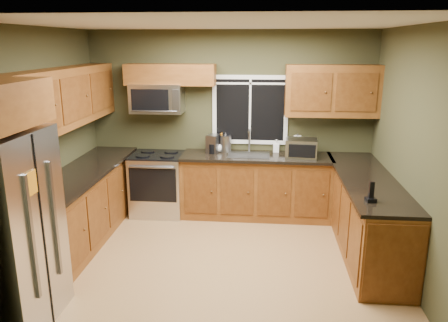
% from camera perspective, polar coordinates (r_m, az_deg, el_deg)
% --- Properties ---
extents(floor, '(4.20, 4.20, 0.00)m').
position_cam_1_polar(floor, '(5.31, -0.92, -13.06)').
color(floor, '#9F7446').
rests_on(floor, ground).
extents(ceiling, '(4.20, 4.20, 0.00)m').
position_cam_1_polar(ceiling, '(4.68, -1.07, 17.48)').
color(ceiling, white).
rests_on(ceiling, back_wall).
extents(back_wall, '(4.20, 0.00, 4.20)m').
position_cam_1_polar(back_wall, '(6.57, 0.78, 5.00)').
color(back_wall, '#37371F').
rests_on(back_wall, ground).
extents(front_wall, '(4.20, 0.00, 4.20)m').
position_cam_1_polar(front_wall, '(3.12, -4.73, -6.77)').
color(front_wall, '#37371F').
rests_on(front_wall, ground).
extents(left_wall, '(0.00, 3.60, 3.60)m').
position_cam_1_polar(left_wall, '(5.46, -23.45, 1.63)').
color(left_wall, '#37371F').
rests_on(left_wall, ground).
extents(right_wall, '(0.00, 3.60, 3.60)m').
position_cam_1_polar(right_wall, '(5.04, 23.47, 0.57)').
color(right_wall, '#37371F').
rests_on(right_wall, ground).
extents(window, '(1.12, 0.03, 1.02)m').
position_cam_1_polar(window, '(6.50, 3.42, 6.68)').
color(window, white).
rests_on(window, back_wall).
extents(base_cabinets_left, '(0.60, 2.65, 0.90)m').
position_cam_1_polar(base_cabinets_left, '(5.99, -17.87, -5.71)').
color(base_cabinets_left, brown).
rests_on(base_cabinets_left, ground).
extents(countertop_left, '(0.65, 2.65, 0.04)m').
position_cam_1_polar(countertop_left, '(5.84, -18.02, -1.41)').
color(countertop_left, black).
rests_on(countertop_left, base_cabinets_left).
extents(base_cabinets_back, '(2.17, 0.60, 0.90)m').
position_cam_1_polar(base_cabinets_back, '(6.48, 4.19, -3.40)').
color(base_cabinets_back, brown).
rests_on(base_cabinets_back, ground).
extents(countertop_back, '(2.17, 0.65, 0.04)m').
position_cam_1_polar(countertop_back, '(6.33, 4.27, 0.57)').
color(countertop_back, black).
rests_on(countertop_back, base_cabinets_back).
extents(base_cabinets_peninsula, '(0.60, 2.52, 0.90)m').
position_cam_1_polar(base_cabinets_peninsula, '(5.73, 18.03, -6.71)').
color(base_cabinets_peninsula, brown).
rests_on(base_cabinets_peninsula, ground).
extents(countertop_peninsula, '(0.65, 2.50, 0.04)m').
position_cam_1_polar(countertop_peninsula, '(5.58, 18.16, -2.19)').
color(countertop_peninsula, black).
rests_on(countertop_peninsula, base_cabinets_peninsula).
extents(upper_cabinets_left, '(0.33, 2.65, 0.72)m').
position_cam_1_polar(upper_cabinets_left, '(5.72, -20.27, 7.71)').
color(upper_cabinets_left, brown).
rests_on(upper_cabinets_left, left_wall).
extents(upper_cabinets_back_left, '(1.30, 0.33, 0.30)m').
position_cam_1_polar(upper_cabinets_back_left, '(6.45, -7.02, 11.15)').
color(upper_cabinets_back_left, brown).
rests_on(upper_cabinets_back_left, back_wall).
extents(upper_cabinets_back_right, '(1.30, 0.33, 0.72)m').
position_cam_1_polar(upper_cabinets_back_right, '(6.38, 13.92, 8.89)').
color(upper_cabinets_back_right, brown).
rests_on(upper_cabinets_back_right, back_wall).
extents(refrigerator, '(0.74, 0.90, 1.80)m').
position_cam_1_polar(refrigerator, '(4.35, -26.75, -8.29)').
color(refrigerator, '#B7B7BC').
rests_on(refrigerator, ground).
extents(range, '(0.76, 0.69, 0.94)m').
position_cam_1_polar(range, '(6.64, -8.57, -2.91)').
color(range, '#B7B7BC').
rests_on(range, ground).
extents(microwave, '(0.76, 0.41, 0.42)m').
position_cam_1_polar(microwave, '(6.49, -8.72, 8.10)').
color(microwave, '#B7B7BC').
rests_on(microwave, back_wall).
extents(sink, '(0.60, 0.42, 0.36)m').
position_cam_1_polar(sink, '(6.34, 3.24, 0.92)').
color(sink, slate).
rests_on(sink, countertop_back).
extents(toaster_oven, '(0.46, 0.37, 0.27)m').
position_cam_1_polar(toaster_oven, '(6.24, 10.04, 1.63)').
color(toaster_oven, '#B7B7BC').
rests_on(toaster_oven, countertop_back).
extents(coffee_maker, '(0.20, 0.24, 0.27)m').
position_cam_1_polar(coffee_maker, '(6.44, -1.46, 2.20)').
color(coffee_maker, slate).
rests_on(coffee_maker, countertop_back).
extents(kettle, '(0.22, 0.22, 0.30)m').
position_cam_1_polar(kettle, '(6.48, 0.22, 2.41)').
color(kettle, '#B7B7BC').
rests_on(kettle, countertop_back).
extents(paper_towel_roll, '(0.14, 0.14, 0.29)m').
position_cam_1_polar(paper_towel_roll, '(6.51, 9.55, 2.17)').
color(paper_towel_roll, white).
rests_on(paper_towel_roll, countertop_back).
extents(soap_bottle_a, '(0.12, 0.12, 0.27)m').
position_cam_1_polar(soap_bottle_a, '(6.54, -0.33, 2.50)').
color(soap_bottle_a, orange).
rests_on(soap_bottle_a, countertop_back).
extents(soap_bottle_b, '(0.09, 0.09, 0.19)m').
position_cam_1_polar(soap_bottle_b, '(6.52, 6.84, 1.98)').
color(soap_bottle_b, white).
rests_on(soap_bottle_b, countertop_back).
extents(soap_bottle_c, '(0.14, 0.14, 0.16)m').
position_cam_1_polar(soap_bottle_c, '(6.49, -0.80, 1.93)').
color(soap_bottle_c, white).
rests_on(soap_bottle_c, countertop_back).
extents(cordless_phone, '(0.11, 0.11, 0.21)m').
position_cam_1_polar(cordless_phone, '(4.71, 18.64, -4.31)').
color(cordless_phone, black).
rests_on(cordless_phone, countertop_peninsula).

